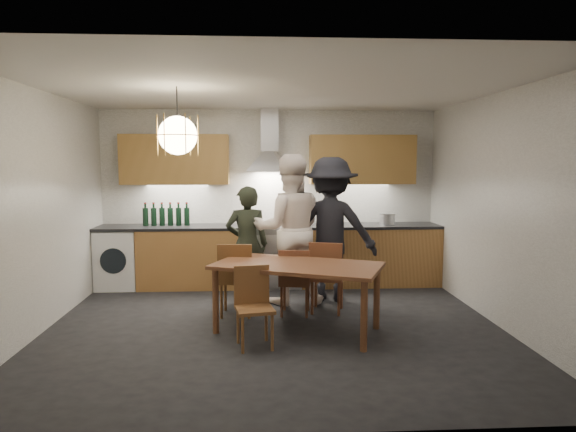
{
  "coord_description": "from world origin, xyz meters",
  "views": [
    {
      "loc": [
        -0.17,
        -5.52,
        1.83
      ],
      "look_at": [
        0.17,
        0.4,
        1.2
      ],
      "focal_mm": 32.0,
      "sensor_mm": 36.0,
      "label": 1
    }
  ],
  "objects": [
    {
      "name": "pendant_lamp",
      "position": [
        -1.0,
        -0.1,
        2.1
      ],
      "size": [
        0.43,
        0.43,
        0.7
      ],
      "color": "black",
      "rests_on": "ground"
    },
    {
      "name": "person_mid",
      "position": [
        0.22,
        1.02,
        0.96
      ],
      "size": [
        0.98,
        0.78,
        1.92
      ],
      "primitive_type": "imported",
      "rotation": [
        0.0,
        0.0,
        3.2
      ],
      "color": "white",
      "rests_on": "ground"
    },
    {
      "name": "counter_run",
      "position": [
        0.02,
        1.95,
        0.45
      ],
      "size": [
        5.0,
        0.62,
        0.9
      ],
      "color": "#BE8649",
      "rests_on": "ground"
    },
    {
      "name": "person_right",
      "position": [
        0.78,
        1.15,
        0.94
      ],
      "size": [
        1.34,
        0.94,
        1.89
      ],
      "primitive_type": "imported",
      "rotation": [
        0.0,
        0.0,
        2.93
      ],
      "color": "black",
      "rests_on": "ground"
    },
    {
      "name": "wine_bottles",
      "position": [
        -1.51,
        2.0,
        1.07
      ],
      "size": [
        0.68,
        0.08,
        0.34
      ],
      "color": "black",
      "rests_on": "counter_run"
    },
    {
      "name": "wall_fixtures",
      "position": [
        0.0,
        2.07,
        1.87
      ],
      "size": [
        4.3,
        0.54,
        1.1
      ],
      "color": "#BA8C47",
      "rests_on": "ground"
    },
    {
      "name": "ground",
      "position": [
        0.0,
        0.0,
        0.0
      ],
      "size": [
        5.0,
        5.0,
        0.0
      ],
      "primitive_type": "plane",
      "color": "black",
      "rests_on": "ground"
    },
    {
      "name": "chair_back_mid",
      "position": [
        0.25,
        0.42,
        0.46
      ],
      "size": [
        0.42,
        0.42,
        0.81
      ],
      "rotation": [
        0.0,
        0.0,
        2.98
      ],
      "color": "brown",
      "rests_on": "ground"
    },
    {
      "name": "stock_pot",
      "position": [
        1.74,
        1.94,
        0.98
      ],
      "size": [
        0.26,
        0.26,
        0.16
      ],
      "primitive_type": "cylinder",
      "rotation": [
        0.0,
        0.0,
        -0.16
      ],
      "color": "silver",
      "rests_on": "counter_run"
    },
    {
      "name": "chair_front",
      "position": [
        -0.23,
        -0.52,
        0.45
      ],
      "size": [
        0.42,
        0.42,
        0.79
      ],
      "rotation": [
        0.0,
        0.0,
        0.19
      ],
      "color": "brown",
      "rests_on": "ground"
    },
    {
      "name": "dining_table",
      "position": [
        0.24,
        -0.13,
        0.65
      ],
      "size": [
        1.95,
        1.49,
        0.74
      ],
      "rotation": [
        0.0,
        0.0,
        -0.4
      ],
      "color": "brown",
      "rests_on": "ground"
    },
    {
      "name": "chair_back_left",
      "position": [
        -0.44,
        0.43,
        0.51
      ],
      "size": [
        0.43,
        0.43,
        0.88
      ],
      "rotation": [
        0.0,
        0.0,
        3.06
      ],
      "color": "#5A3619",
      "rests_on": "ground"
    },
    {
      "name": "person_left",
      "position": [
        -0.32,
        1.1,
        0.76
      ],
      "size": [
        0.58,
        0.4,
        1.52
      ],
      "primitive_type": "imported",
      "rotation": [
        0.0,
        0.0,
        3.21
      ],
      "color": "black",
      "rests_on": "ground"
    },
    {
      "name": "range_stove",
      "position": [
        0.0,
        1.94,
        0.44
      ],
      "size": [
        0.9,
        0.6,
        0.92
      ],
      "color": "silver",
      "rests_on": "ground"
    },
    {
      "name": "chair_back_right",
      "position": [
        0.64,
        0.49,
        0.5
      ],
      "size": [
        0.49,
        0.49,
        0.88
      ],
      "rotation": [
        0.0,
        0.0,
        2.88
      ],
      "color": "brown",
      "rests_on": "ground"
    },
    {
      "name": "room_shell",
      "position": [
        0.0,
        0.0,
        1.71
      ],
      "size": [
        5.02,
        4.52,
        2.61
      ],
      "color": "white",
      "rests_on": "ground"
    },
    {
      "name": "mixing_bowl",
      "position": [
        0.89,
        1.88,
        0.94
      ],
      "size": [
        0.36,
        0.36,
        0.09
      ],
      "primitive_type": "imported",
      "rotation": [
        0.0,
        0.0,
        0.03
      ],
      "color": "silver",
      "rests_on": "counter_run"
    }
  ]
}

